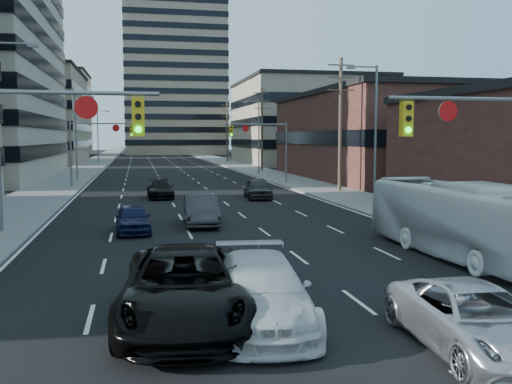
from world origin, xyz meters
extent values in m
cube|color=black|center=(0.00, 130.00, 0.01)|extent=(18.00, 300.00, 0.02)
cube|color=slate|center=(-11.50, 130.00, 0.07)|extent=(5.00, 300.00, 0.15)
cube|color=slate|center=(11.50, 130.00, 0.07)|extent=(5.00, 300.00, 0.15)
cube|color=gray|center=(-24.00, 100.00, 8.00)|extent=(20.00, 30.00, 16.00)
cube|color=#472119|center=(24.00, 50.00, 4.50)|extent=(20.00, 30.00, 9.00)
cube|color=gray|center=(25.00, 88.00, 7.00)|extent=(22.00, 28.00, 14.00)
cube|color=gray|center=(6.00, 150.00, 29.00)|extent=(26.00, 26.00, 58.00)
cube|color=#ADA089|center=(-28.00, 140.00, 10.00)|extent=(24.00, 24.00, 20.00)
cube|color=gray|center=(32.00, 130.00, 6.00)|extent=(22.00, 22.00, 12.00)
cylinder|color=slate|center=(-6.75, 8.00, 5.80)|extent=(6.50, 0.12, 0.12)
cube|color=gold|center=(-4.10, 8.00, 5.15)|extent=(0.35, 0.28, 1.10)
cylinder|color=black|center=(-4.10, 7.84, 5.50)|extent=(0.18, 0.06, 0.18)
cylinder|color=black|center=(-4.10, 7.84, 5.15)|extent=(0.18, 0.06, 0.18)
cylinder|color=#0CE526|center=(-4.10, 7.84, 4.80)|extent=(0.18, 0.06, 0.18)
cylinder|color=white|center=(-5.50, 7.97, 5.40)|extent=(0.64, 0.06, 0.64)
cylinder|color=slate|center=(6.75, 8.00, 5.80)|extent=(6.50, 0.12, 0.12)
cube|color=gold|center=(4.10, 8.00, 5.15)|extent=(0.35, 0.28, 1.10)
cylinder|color=black|center=(4.10, 7.84, 5.50)|extent=(0.18, 0.06, 0.18)
cylinder|color=black|center=(4.10, 7.84, 5.15)|extent=(0.18, 0.06, 0.18)
cylinder|color=#0CE526|center=(4.10, 7.84, 4.80)|extent=(0.18, 0.06, 0.18)
cylinder|color=white|center=(5.50, 7.97, 5.40)|extent=(0.64, 0.06, 0.64)
cylinder|color=slate|center=(-10.00, 45.00, 3.00)|extent=(0.18, 0.18, 6.00)
cylinder|color=slate|center=(-7.00, 45.00, 5.80)|extent=(6.00, 0.12, 0.12)
cube|color=gold|center=(-4.60, 45.00, 5.15)|extent=(0.35, 0.28, 1.10)
cylinder|color=black|center=(-4.60, 44.84, 5.50)|extent=(0.18, 0.06, 0.18)
cylinder|color=black|center=(-4.60, 44.84, 5.15)|extent=(0.18, 0.06, 0.18)
cylinder|color=#0CE526|center=(-4.60, 44.84, 4.80)|extent=(0.18, 0.06, 0.18)
cylinder|color=white|center=(-6.00, 44.97, 5.40)|extent=(0.64, 0.06, 0.64)
cylinder|color=slate|center=(10.00, 45.00, 3.00)|extent=(0.18, 0.18, 6.00)
cylinder|color=slate|center=(7.00, 45.00, 5.80)|extent=(6.00, 0.12, 0.12)
cube|color=gold|center=(4.60, 45.00, 5.15)|extent=(0.35, 0.28, 1.10)
cylinder|color=black|center=(4.60, 44.84, 5.50)|extent=(0.18, 0.06, 0.18)
cylinder|color=black|center=(4.60, 44.84, 5.15)|extent=(0.18, 0.06, 0.18)
cylinder|color=#0CE526|center=(4.60, 44.84, 4.80)|extent=(0.18, 0.06, 0.18)
cylinder|color=white|center=(6.00, 44.97, 5.40)|extent=(0.64, 0.06, 0.64)
cylinder|color=#4C3D2D|center=(12.20, 36.00, 5.50)|extent=(0.28, 0.28, 11.00)
cube|color=#4C3D2D|center=(12.20, 36.00, 10.40)|extent=(2.20, 0.10, 0.10)
cube|color=#4C3D2D|center=(12.20, 36.00, 9.40)|extent=(2.20, 0.10, 0.10)
cube|color=#4C3D2D|center=(12.20, 36.00, 8.40)|extent=(2.20, 0.10, 0.10)
cylinder|color=#4C3D2D|center=(12.20, 66.00, 5.50)|extent=(0.28, 0.28, 11.00)
cube|color=#4C3D2D|center=(12.20, 66.00, 10.40)|extent=(2.20, 0.10, 0.10)
cube|color=#4C3D2D|center=(12.20, 66.00, 9.40)|extent=(2.20, 0.10, 0.10)
cube|color=#4C3D2D|center=(12.20, 66.00, 8.40)|extent=(2.20, 0.10, 0.10)
cylinder|color=#4C3D2D|center=(12.20, 96.00, 5.50)|extent=(0.28, 0.28, 11.00)
cube|color=#4C3D2D|center=(12.20, 96.00, 10.40)|extent=(2.20, 0.10, 0.10)
cube|color=#4C3D2D|center=(12.20, 96.00, 9.40)|extent=(2.20, 0.10, 0.10)
cube|color=#4C3D2D|center=(12.20, 96.00, 8.40)|extent=(2.20, 0.10, 0.10)
cylinder|color=slate|center=(-9.60, 20.00, 8.90)|extent=(1.80, 0.10, 0.10)
cube|color=slate|center=(-8.80, 20.00, 8.82)|extent=(0.50, 0.22, 0.14)
cylinder|color=slate|center=(-10.50, 55.00, 4.50)|extent=(0.16, 0.16, 9.00)
cylinder|color=slate|center=(-9.60, 55.00, 8.90)|extent=(1.80, 0.10, 0.10)
cube|color=slate|center=(-8.80, 55.00, 8.82)|extent=(0.50, 0.22, 0.14)
cylinder|color=slate|center=(-10.50, 90.00, 4.50)|extent=(0.16, 0.16, 9.00)
cylinder|color=slate|center=(-9.60, 90.00, 8.90)|extent=(1.80, 0.10, 0.10)
cube|color=slate|center=(-8.80, 90.00, 8.82)|extent=(0.50, 0.22, 0.14)
cylinder|color=slate|center=(10.50, 25.00, 4.50)|extent=(0.16, 0.16, 9.00)
cylinder|color=slate|center=(9.60, 25.00, 8.90)|extent=(1.80, 0.10, 0.10)
cube|color=slate|center=(8.80, 25.00, 8.82)|extent=(0.50, 0.22, 0.14)
cylinder|color=slate|center=(10.50, 60.00, 4.50)|extent=(0.16, 0.16, 9.00)
cylinder|color=slate|center=(9.60, 60.00, 8.90)|extent=(1.80, 0.10, 0.10)
cube|color=slate|center=(8.80, 60.00, 8.82)|extent=(0.50, 0.22, 0.14)
imported|color=black|center=(-3.08, 5.16, 0.92)|extent=(3.61, 6.85, 1.84)
imported|color=silver|center=(-1.25, 4.79, 0.82)|extent=(2.81, 5.84, 1.64)
imported|color=#B6B6BB|center=(2.86, 2.08, 0.71)|extent=(2.60, 5.21, 1.42)
imported|color=white|center=(7.78, 10.76, 1.45)|extent=(2.69, 10.49, 2.91)
imported|color=#0E1338|center=(-4.42, 19.16, 0.68)|extent=(1.76, 4.06, 1.36)
imported|color=#303032|center=(-0.95, 20.84, 0.79)|extent=(1.87, 4.85, 1.58)
imported|color=black|center=(-2.51, 34.63, 0.66)|extent=(1.97, 4.61, 1.33)
imported|color=#2E2E30|center=(4.61, 32.81, 0.76)|extent=(2.11, 4.58, 1.52)
camera|label=1|loc=(-4.14, -8.56, 4.58)|focal=40.00mm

